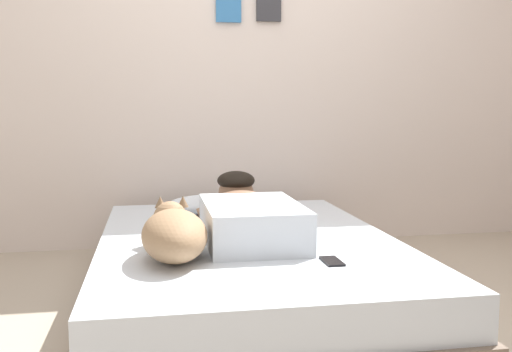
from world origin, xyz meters
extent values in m
plane|color=tan|center=(0.00, 0.00, 0.00)|extent=(12.22, 12.22, 0.00)
cube|color=silver|center=(0.00, 1.42, 1.25)|extent=(4.11, 0.10, 2.50)
cube|color=#3372B2|center=(-0.13, 1.35, 1.54)|extent=(0.16, 0.02, 0.16)
cube|color=#333338|center=(0.13, 1.35, 1.55)|extent=(0.16, 0.02, 0.16)
cube|color=#726051|center=(-0.21, 0.22, 0.07)|extent=(1.39, 2.04, 0.13)
cube|color=silver|center=(-0.21, 0.22, 0.22)|extent=(1.35, 1.98, 0.17)
ellipsoid|color=silver|center=(-0.30, 0.83, 0.36)|extent=(0.52, 0.32, 0.11)
cube|color=silver|center=(-0.20, 0.09, 0.40)|extent=(0.42, 0.64, 0.18)
ellipsoid|color=#8C664C|center=(-0.20, 0.43, 0.42)|extent=(0.32, 0.20, 0.16)
sphere|color=#8C664C|center=(-0.20, 0.59, 0.46)|extent=(0.19, 0.19, 0.19)
ellipsoid|color=black|center=(-0.20, 0.59, 0.53)|extent=(0.20, 0.20, 0.10)
cylinder|color=#8C664C|center=(-0.30, 0.57, 0.39)|extent=(0.23, 0.07, 0.14)
cylinder|color=#8C664C|center=(-0.10, 0.57, 0.39)|extent=(0.23, 0.07, 0.14)
ellipsoid|color=#9E7A56|center=(-0.56, -0.15, 0.41)|extent=(0.26, 0.48, 0.20)
sphere|color=#9E7A56|center=(-0.56, 0.11, 0.43)|extent=(0.15, 0.15, 0.15)
cone|color=#7E6145|center=(-0.61, 0.13, 0.50)|extent=(0.05, 0.05, 0.05)
cone|color=#7E6145|center=(-0.51, 0.13, 0.50)|extent=(0.05, 0.05, 0.05)
cylinder|color=#D84C47|center=(-0.03, 0.65, 0.34)|extent=(0.09, 0.09, 0.07)
torus|color=#D84C47|center=(0.03, 0.65, 0.34)|extent=(0.05, 0.01, 0.05)
cube|color=black|center=(0.05, -0.30, 0.31)|extent=(0.07, 0.14, 0.01)
camera|label=1|loc=(-0.63, -2.42, 0.91)|focal=40.41mm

